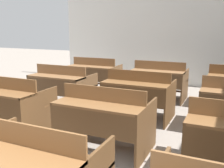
% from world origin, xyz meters
% --- Properties ---
extents(wall_back, '(6.37, 0.06, 3.10)m').
position_xyz_m(wall_back, '(0.00, 7.01, 1.55)').
color(wall_back, silver).
rests_on(wall_back, ground_plane).
extents(bench_second_left, '(1.12, 0.80, 0.85)m').
position_xyz_m(bench_second_left, '(-1.39, 2.63, 0.44)').
color(bench_second_left, '#54371E').
rests_on(bench_second_left, ground_plane).
extents(bench_second_center, '(1.12, 0.80, 0.85)m').
position_xyz_m(bench_second_center, '(0.20, 2.63, 0.44)').
color(bench_second_center, brown).
rests_on(bench_second_center, ground_plane).
extents(bench_third_left, '(1.12, 0.80, 0.85)m').
position_xyz_m(bench_third_left, '(-1.38, 3.96, 0.44)').
color(bench_third_left, brown).
rests_on(bench_third_left, ground_plane).
extents(bench_third_center, '(1.12, 0.80, 0.85)m').
position_xyz_m(bench_third_center, '(0.19, 3.97, 0.44)').
color(bench_third_center, '#52361D').
rests_on(bench_third_center, ground_plane).
extents(bench_back_left, '(1.12, 0.80, 0.85)m').
position_xyz_m(bench_back_left, '(-1.40, 5.35, 0.44)').
color(bench_back_left, brown).
rests_on(bench_back_left, ground_plane).
extents(bench_back_center, '(1.12, 0.80, 0.85)m').
position_xyz_m(bench_back_center, '(0.20, 5.35, 0.44)').
color(bench_back_center, brown).
rests_on(bench_back_center, ground_plane).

